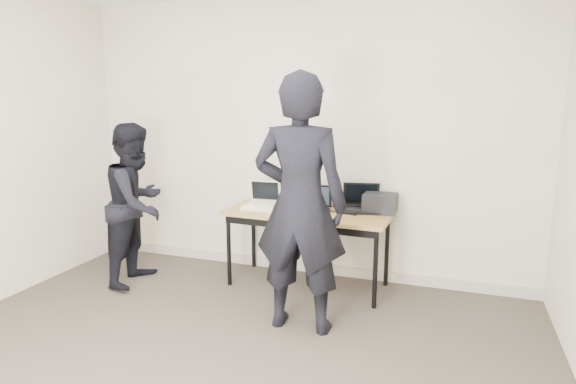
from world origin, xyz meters
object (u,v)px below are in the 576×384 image
at_px(laptop_beige, 262,202).
at_px(laptop_right, 361,204).
at_px(laptop_center, 313,206).
at_px(leather_satchel, 297,192).
at_px(desk, 308,218).
at_px(person_typist, 300,205).
at_px(equipment_box, 380,203).
at_px(person_observer, 137,204).

distance_m(laptop_beige, laptop_right, 0.93).
height_order(laptop_center, laptop_right, laptop_right).
bearing_deg(leather_satchel, desk, -42.24).
relative_size(desk, laptop_center, 4.38).
bearing_deg(person_typist, laptop_right, -107.33).
bearing_deg(laptop_right, laptop_center, -164.89).
xyz_separation_m(laptop_right, equipment_box, (0.18, -0.01, 0.03)).
height_order(laptop_beige, laptop_center, laptop_beige).
bearing_deg(desk, equipment_box, 19.42).
bearing_deg(laptop_center, equipment_box, 9.31).
height_order(desk, person_observer, person_observer).
bearing_deg(laptop_beige, equipment_box, 6.47).
height_order(laptop_beige, laptop_right, laptop_beige).
height_order(laptop_center, person_typist, person_typist).
height_order(desk, laptop_center, laptop_center).
relative_size(laptop_center, laptop_right, 0.89).
distance_m(laptop_center, leather_satchel, 0.33).
relative_size(leather_satchel, equipment_box, 1.30).
xyz_separation_m(laptop_center, equipment_box, (0.58, 0.18, 0.03)).
distance_m(laptop_right, leather_satchel, 0.64).
relative_size(laptop_beige, leather_satchel, 0.85).
relative_size(desk, person_typist, 0.79).
height_order(laptop_right, equipment_box, laptop_right).
relative_size(laptop_right, equipment_box, 1.33).
distance_m(desk, equipment_box, 0.67).
bearing_deg(person_typist, leather_satchel, -72.88).
distance_m(desk, leather_satchel, 0.34).
bearing_deg(laptop_right, equipment_box, -15.22).
bearing_deg(laptop_beige, person_typist, -55.07).
xyz_separation_m(laptop_beige, equipment_box, (1.09, 0.19, 0.04)).
bearing_deg(desk, person_typist, -74.79).
xyz_separation_m(desk, equipment_box, (0.63, 0.19, 0.14)).
relative_size(desk, equipment_box, 5.17).
xyz_separation_m(equipment_box, person_observer, (-2.19, -0.59, -0.04)).
height_order(desk, laptop_beige, laptop_beige).
relative_size(leather_satchel, person_typist, 0.20).
distance_m(laptop_beige, person_observer, 1.18).
height_order(laptop_beige, person_typist, person_typist).
height_order(person_typist, person_observer, person_typist).
bearing_deg(laptop_right, person_observer, -174.21).
xyz_separation_m(laptop_right, person_observer, (-2.01, -0.61, -0.02)).
xyz_separation_m(laptop_right, person_typist, (-0.27, -1.01, 0.20)).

